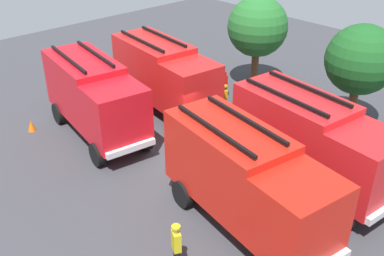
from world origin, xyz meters
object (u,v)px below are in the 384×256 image
firefighter_0 (224,99)px  traffic_cone_1 (172,168)px  fire_truck_0 (94,95)px  firefighter_3 (176,245)px  tree_1 (361,60)px  firefighter_4 (264,100)px  fire_truck_1 (246,178)px  traffic_cone_0 (31,126)px  fire_truck_2 (164,73)px  fire_truck_3 (312,139)px  tree_0 (258,27)px  firefighter_2 (224,83)px

firefighter_0 → traffic_cone_1: bearing=-126.8°
fire_truck_0 → firefighter_3: fire_truck_0 is taller
firefighter_3 → tree_1: 13.39m
firefighter_4 → fire_truck_1: bearing=73.3°
firefighter_0 → traffic_cone_0: 10.12m
fire_truck_1 → fire_truck_2: same height
firefighter_0 → fire_truck_3: bearing=-75.3°
firefighter_0 → tree_0: size_ratio=0.32×
firefighter_0 → firefighter_3: (6.51, -9.14, 0.02)m
fire_truck_0 → fire_truck_1: bearing=9.4°
firefighter_4 → fire_truck_0: bearing=9.3°
firefighter_0 → tree_1: size_ratio=0.33×
firefighter_2 → traffic_cone_0: 10.89m
fire_truck_1 → tree_0: (-8.17, 10.31, 1.56)m
firefighter_2 → tree_1: 7.72m
fire_truck_3 → firefighter_3: size_ratio=4.14×
fire_truck_0 → firefighter_3: bearing=-9.3°
fire_truck_1 → firefighter_0: bearing=146.7°
firefighter_3 → traffic_cone_0: (-12.04, 0.69, -0.73)m
fire_truck_0 → firefighter_4: 8.97m
firefighter_0 → firefighter_2: size_ratio=1.09×
fire_truck_2 → tree_1: tree_1 is taller
firefighter_0 → fire_truck_1: bearing=-100.6°
fire_truck_0 → fire_truck_3: bearing=31.7°
fire_truck_2 → firefighter_0: fire_truck_2 is taller
firefighter_2 → traffic_cone_1: 8.34m
firefighter_0 → firefighter_4: size_ratio=1.08×
fire_truck_3 → firefighter_2: size_ratio=4.61×
tree_0 → traffic_cone_0: 13.84m
fire_truck_2 → tree_0: (1.21, 6.20, 1.56)m
fire_truck_3 → firefighter_4: bearing=151.8°
firefighter_4 → traffic_cone_0: (-6.97, -10.06, -0.63)m
fire_truck_2 → traffic_cone_1: size_ratio=12.90×
fire_truck_0 → tree_1: bearing=59.1°
firefighter_3 → firefighter_0: bearing=-118.3°
fire_truck_1 → fire_truck_2: (-9.38, 4.10, 0.00)m
fire_truck_0 → traffic_cone_1: 5.57m
firefighter_0 → firefighter_3: bearing=-113.2°
firefighter_3 → traffic_cone_0: firefighter_3 is taller
firefighter_4 → fire_truck_3: bearing=94.3°
firefighter_2 → fire_truck_2: bearing=117.8°
firefighter_0 → firefighter_2: (-1.60, 1.69, -0.10)m
traffic_cone_0 → fire_truck_2: bearing=67.2°
fire_truck_2 → tree_0: size_ratio=1.34×
fire_truck_2 → tree_1: bearing=42.2°
fire_truck_1 → fire_truck_0: bearing=-170.4°
firefighter_0 → firefighter_3: firefighter_3 is taller
firefighter_0 → firefighter_3: 11.22m
fire_truck_0 → firefighter_4: (4.39, 7.72, -1.24)m
fire_truck_0 → tree_0: 10.67m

